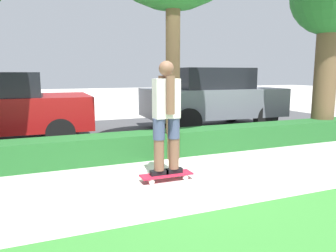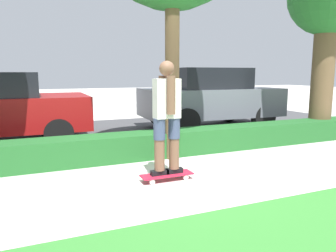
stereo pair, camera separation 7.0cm
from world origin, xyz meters
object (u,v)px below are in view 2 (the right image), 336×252
skateboard (167,175)px  tree_far (328,4)px  skater_person (167,115)px  parked_car_middle (210,97)px

skateboard → tree_far: bearing=18.4°
skater_person → tree_far: tree_far is taller
skateboard → tree_far: (4.68, 1.56, 3.02)m
skateboard → parked_car_middle: size_ratio=0.20×
skateboard → skater_person: (0.00, -0.00, 0.88)m
parked_car_middle → tree_far: bearing=-50.7°
skateboard → tree_far: 5.79m
tree_far → skater_person: bearing=-161.6°
skateboard → skater_person: bearing=-26.6°
skateboard → skater_person: skater_person is taller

